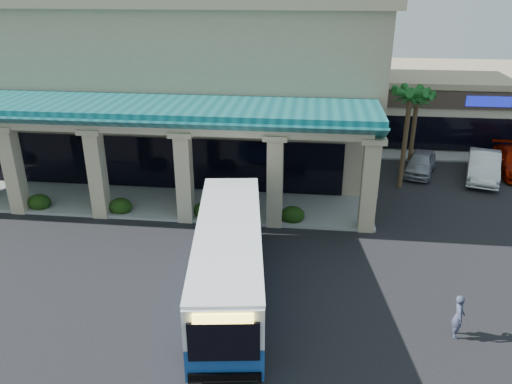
% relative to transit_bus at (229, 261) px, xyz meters
% --- Properties ---
extents(ground, '(110.00, 110.00, 0.00)m').
position_rel_transit_bus_xyz_m(ground, '(-0.26, 1.00, -1.47)').
color(ground, black).
extents(main_building, '(30.80, 14.80, 11.35)m').
position_rel_transit_bus_xyz_m(main_building, '(-8.26, 17.00, 4.20)').
color(main_building, tan).
rests_on(main_building, ground).
extents(arcade, '(30.00, 6.20, 5.70)m').
position_rel_transit_bus_xyz_m(arcade, '(-8.26, 7.80, 1.38)').
color(arcade, '#0F545B').
rests_on(arcade, ground).
extents(strip_mall, '(22.50, 12.50, 4.90)m').
position_rel_transit_bus_xyz_m(strip_mall, '(17.74, 25.00, 0.98)').
color(strip_mall, beige).
rests_on(strip_mall, ground).
extents(palm_0, '(2.40, 2.40, 6.60)m').
position_rel_transit_bus_xyz_m(palm_0, '(8.24, 12.00, 1.83)').
color(palm_0, '#16551D').
rests_on(palm_0, ground).
extents(palm_1, '(2.40, 2.40, 5.80)m').
position_rel_transit_bus_xyz_m(palm_1, '(9.24, 15.00, 1.43)').
color(palm_1, '#16551D').
rests_on(palm_1, ground).
extents(broadleaf_tree, '(2.60, 2.60, 4.81)m').
position_rel_transit_bus_xyz_m(broadleaf_tree, '(7.24, 20.00, 0.93)').
color(broadleaf_tree, black).
rests_on(broadleaf_tree, ground).
extents(transit_bus, '(3.86, 10.77, 2.94)m').
position_rel_transit_bus_xyz_m(transit_bus, '(0.00, 0.00, 0.00)').
color(transit_bus, '#184BA0').
rests_on(transit_bus, ground).
extents(pedestrian, '(0.46, 0.63, 1.62)m').
position_rel_transit_bus_xyz_m(pedestrian, '(8.17, -1.58, -0.66)').
color(pedestrian, '#353B52').
rests_on(pedestrian, ground).
extents(car_silver, '(2.81, 4.38, 1.39)m').
position_rel_transit_bus_xyz_m(car_silver, '(9.84, 14.50, -0.78)').
color(car_silver, '#999BA6').
rests_on(car_silver, ground).
extents(car_white, '(3.08, 5.35, 1.67)m').
position_rel_transit_bus_xyz_m(car_white, '(13.50, 13.98, -0.64)').
color(car_white, silver).
rests_on(car_white, ground).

